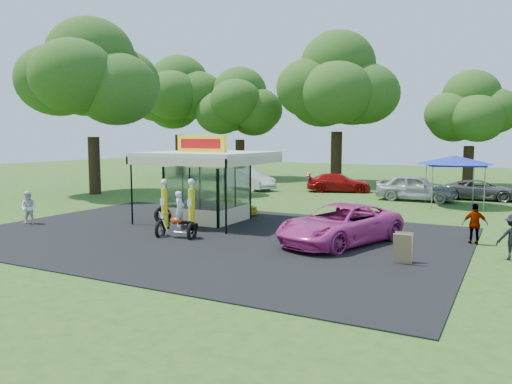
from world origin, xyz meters
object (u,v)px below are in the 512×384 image
at_px(motorcycle, 178,220).
at_px(tent_east, 455,160).
at_px(gas_station_kiosk, 208,185).
at_px(gas_pump_left, 165,205).
at_px(a_frame_sign, 403,249).
at_px(bg_car_b, 338,183).
at_px(bg_car_c, 416,188).
at_px(tent_west, 226,160).
at_px(bg_car_a, 249,179).
at_px(bg_car_d, 480,190).
at_px(spectator_east_b, 475,224).
at_px(kiosk_car, 231,206).
at_px(spectator_west, 29,208).
at_px(gas_pump_right, 192,206).
at_px(pink_sedan, 340,224).

relative_size(motorcycle, tent_east, 0.46).
distance_m(gas_station_kiosk, gas_pump_left, 2.79).
distance_m(gas_station_kiosk, tent_east, 15.13).
relative_size(a_frame_sign, tent_east, 0.24).
relative_size(bg_car_b, bg_car_c, 0.96).
distance_m(bg_car_b, tent_west, 8.72).
relative_size(bg_car_a, bg_car_d, 1.04).
relative_size(a_frame_sign, spectator_east_b, 0.65).
bearing_deg(tent_east, kiosk_car, -137.23).
bearing_deg(bg_car_d, gas_station_kiosk, 140.78).
bearing_deg(kiosk_car, spectator_west, 135.03).
relative_size(spectator_west, bg_car_b, 0.33).
bearing_deg(bg_car_b, bg_car_d, -111.46).
height_order(gas_pump_right, bg_car_b, gas_pump_right).
height_order(a_frame_sign, spectator_west, spectator_west).
bearing_deg(gas_station_kiosk, a_frame_sign, -22.04).
bearing_deg(motorcycle, spectator_east_b, 11.88).
xyz_separation_m(gas_station_kiosk, tent_east, (9.92, 11.38, 0.95)).
xyz_separation_m(gas_station_kiosk, bg_car_d, (11.16, 15.39, -1.13)).
distance_m(gas_station_kiosk, bg_car_b, 15.81).
relative_size(motorcycle, kiosk_car, 0.71).
distance_m(kiosk_car, bg_car_c, 13.08).
distance_m(a_frame_sign, bg_car_d, 19.51).
height_order(gas_station_kiosk, bg_car_b, gas_station_kiosk).
relative_size(gas_pump_right, tent_east, 0.54).
distance_m(a_frame_sign, spectator_west, 17.02).
relative_size(bg_car_a, bg_car_b, 1.01).
xyz_separation_m(gas_station_kiosk, gas_pump_left, (-0.57, -2.64, -0.70)).
bearing_deg(bg_car_b, tent_east, -136.43).
height_order(pink_sedan, tent_west, tent_west).
bearing_deg(spectator_east_b, spectator_west, 1.14).
bearing_deg(spectator_west, spectator_east_b, -9.30).
distance_m(bg_car_d, tent_east, 4.68).
bearing_deg(spectator_west, bg_car_b, 43.85).
distance_m(motorcycle, tent_west, 15.55).
height_order(a_frame_sign, tent_east, tent_east).
relative_size(gas_station_kiosk, spectator_west, 3.43).
relative_size(gas_pump_right, a_frame_sign, 2.26).
distance_m(bg_car_b, tent_east, 9.80).
bearing_deg(gas_pump_right, motorcycle, -75.24).
bearing_deg(spectator_east_b, pink_sedan, 13.37).
xyz_separation_m(motorcycle, tent_west, (-6.27, 14.13, 1.70)).
bearing_deg(bg_car_a, bg_car_d, -61.50).
relative_size(bg_car_d, tent_west, 1.20).
bearing_deg(kiosk_car, tent_east, -47.23).
xyz_separation_m(spectator_west, spectator_east_b, (18.81, 4.97, 0.00)).
bearing_deg(bg_car_c, kiosk_car, 144.95).
bearing_deg(bg_car_c, bg_car_a, 84.92).
height_order(motorcycle, kiosk_car, motorcycle).
height_order(pink_sedan, bg_car_c, bg_car_c).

